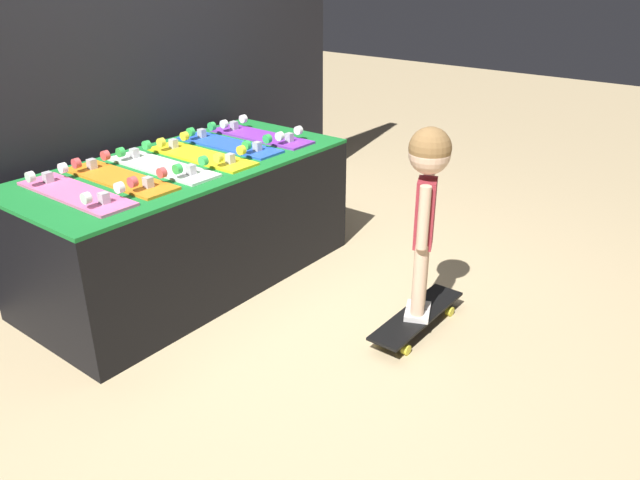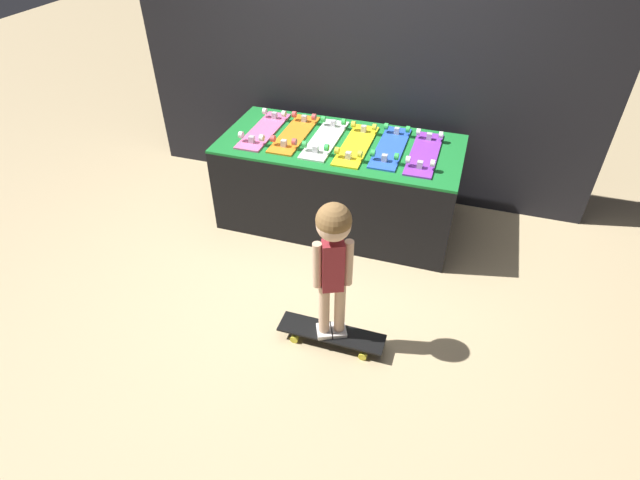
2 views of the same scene
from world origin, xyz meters
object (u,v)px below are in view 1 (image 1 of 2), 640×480
child (427,189)px  skateboard_orange_on_rack (119,177)px  skateboard_on_floor (417,317)px  skateboard_blue_on_rack (229,143)px  skateboard_yellow_on_rack (201,155)px  skateboard_white_on_rack (162,165)px  skateboard_purple_on_rack (261,135)px  skateboard_pink_on_rack (75,192)px

child → skateboard_orange_on_rack: bearing=93.8°
skateboard_on_floor → skateboard_blue_on_rack: bearing=87.9°
skateboard_orange_on_rack → skateboard_yellow_on_rack: (0.52, -0.04, 0.00)m
skateboard_blue_on_rack → skateboard_white_on_rack: bearing=-177.6°
skateboard_white_on_rack → skateboard_yellow_on_rack: size_ratio=1.00×
child → skateboard_purple_on_rack: bearing=52.7°
skateboard_pink_on_rack → skateboard_white_on_rack: (0.52, 0.00, 0.00)m
skateboard_orange_on_rack → skateboard_purple_on_rack: size_ratio=1.00×
skateboard_orange_on_rack → skateboard_blue_on_rack: (0.78, 0.01, 0.00)m
child → skateboard_yellow_on_rack: bearing=74.6°
skateboard_blue_on_rack → skateboard_purple_on_rack: size_ratio=1.00×
skateboard_orange_on_rack → skateboard_blue_on_rack: size_ratio=1.00×
skateboard_pink_on_rack → skateboard_purple_on_rack: 1.30m
skateboard_pink_on_rack → child: child is taller
skateboard_on_floor → skateboard_yellow_on_rack: bearing=99.0°
skateboard_orange_on_rack → child: bearing=-61.8°
skateboard_blue_on_rack → child: bearing=-92.1°
skateboard_purple_on_rack → skateboard_orange_on_rack: bearing=179.3°
skateboard_yellow_on_rack → skateboard_blue_on_rack: size_ratio=1.00×
skateboard_purple_on_rack → child: child is taller
skateboard_yellow_on_rack → skateboard_orange_on_rack: bearing=176.0°
child → skateboard_white_on_rack: bearing=84.9°
skateboard_orange_on_rack → skateboard_white_on_rack: same height
skateboard_orange_on_rack → skateboard_white_on_rack: size_ratio=1.00×
skateboard_purple_on_rack → skateboard_on_floor: skateboard_purple_on_rack is taller
skateboard_yellow_on_rack → child: child is taller
child → skateboard_on_floor: bearing=79.6°
skateboard_pink_on_rack → skateboard_white_on_rack: size_ratio=1.00×
skateboard_white_on_rack → skateboard_purple_on_rack: size_ratio=1.00×
skateboard_orange_on_rack → skateboard_on_floor: 1.68m
skateboard_yellow_on_rack → skateboard_purple_on_rack: (0.52, 0.02, 0.00)m
skateboard_on_floor → skateboard_purple_on_rack: bearing=77.1°
skateboard_yellow_on_rack → skateboard_blue_on_rack: bearing=9.4°
skateboard_white_on_rack → skateboard_on_floor: bearing=-70.8°
skateboard_pink_on_rack → skateboard_on_floor: bearing=-53.7°
skateboard_purple_on_rack → skateboard_on_floor: size_ratio=1.03×
skateboard_pink_on_rack → skateboard_yellow_on_rack: same height
skateboard_purple_on_rack → child: (-0.31, -1.35, 0.03)m
skateboard_white_on_rack → skateboard_yellow_on_rack: (0.26, -0.02, 0.00)m
skateboard_pink_on_rack → child: size_ratio=0.73×
skateboard_pink_on_rack → skateboard_on_floor: skateboard_pink_on_rack is taller
skateboard_white_on_rack → child: 1.42m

